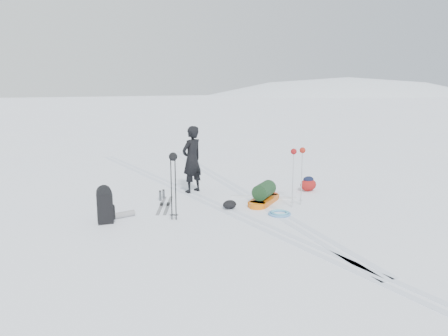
# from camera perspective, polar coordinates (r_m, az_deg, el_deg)

# --- Properties ---
(ground) EXTENTS (200.00, 200.00, 0.00)m
(ground) POSITION_cam_1_polar(r_m,az_deg,el_deg) (10.90, -0.55, -5.13)
(ground) COLOR white
(ground) RESTS_ON ground
(ski_tracks) EXTENTS (3.38, 17.97, 0.01)m
(ski_tracks) POSITION_cam_1_polar(r_m,az_deg,el_deg) (11.92, 0.12, -3.70)
(ski_tracks) COLOR silver
(ski_tracks) RESTS_ON ground
(skier) EXTENTS (0.80, 0.67, 1.88)m
(skier) POSITION_cam_1_polar(r_m,az_deg,el_deg) (12.24, -4.21, 1.13)
(skier) COLOR black
(skier) RESTS_ON ground
(pulk_sled) EXTENTS (1.37, 1.17, 0.54)m
(pulk_sled) POSITION_cam_1_polar(r_m,az_deg,el_deg) (11.26, 5.26, -3.56)
(pulk_sled) COLOR #C2530B
(pulk_sled) RESTS_ON ground
(expedition_rucksack) EXTENTS (0.91, 0.46, 0.84)m
(expedition_rucksack) POSITION_cam_1_polar(r_m,az_deg,el_deg) (9.96, -14.99, -4.74)
(expedition_rucksack) COLOR black
(expedition_rucksack) RESTS_ON ground
(ski_poles_black) EXTENTS (0.22, 0.19, 1.54)m
(ski_poles_black) POSITION_cam_1_polar(r_m,az_deg,el_deg) (9.68, -6.65, 0.40)
(ski_poles_black) COLOR black
(ski_poles_black) RESTS_ON ground
(ski_poles_silver) EXTENTS (0.46, 0.21, 1.47)m
(ski_poles_silver) POSITION_cam_1_polar(r_m,az_deg,el_deg) (10.90, 9.64, 1.36)
(ski_poles_silver) COLOR #BABDC2
(ski_poles_silver) RESTS_ON ground
(touring_skis_grey) EXTENTS (0.98, 1.61, 0.06)m
(touring_skis_grey) POSITION_cam_1_polar(r_m,az_deg,el_deg) (11.14, -7.74, -4.81)
(touring_skis_grey) COLOR gray
(touring_skis_grey) RESTS_ON ground
(touring_skis_white) EXTENTS (1.61, 1.26, 0.07)m
(touring_skis_white) POSITION_cam_1_polar(r_m,az_deg,el_deg) (11.82, 5.12, -3.82)
(touring_skis_white) COLOR white
(touring_skis_white) RESTS_ON ground
(rope_coil) EXTENTS (0.67, 0.67, 0.06)m
(rope_coil) POSITION_cam_1_polar(r_m,az_deg,el_deg) (10.37, 7.27, -5.88)
(rope_coil) COLOR #518CC4
(rope_coil) RESTS_ON ground
(small_daypack) EXTENTS (0.53, 0.42, 0.42)m
(small_daypack) POSITION_cam_1_polar(r_m,az_deg,el_deg) (12.71, 10.95, -2.05)
(small_daypack) COLOR maroon
(small_daypack) RESTS_ON ground
(thermos_pair) EXTENTS (0.21, 0.21, 0.27)m
(thermos_pair) POSITION_cam_1_polar(r_m,az_deg,el_deg) (11.67, -8.12, -3.51)
(thermos_pair) COLOR #5A5E62
(thermos_pair) RESTS_ON ground
(stuff_sack) EXTENTS (0.39, 0.32, 0.22)m
(stuff_sack) POSITION_cam_1_polar(r_m,az_deg,el_deg) (10.72, 0.74, -4.80)
(stuff_sack) COLOR black
(stuff_sack) RESTS_ON ground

